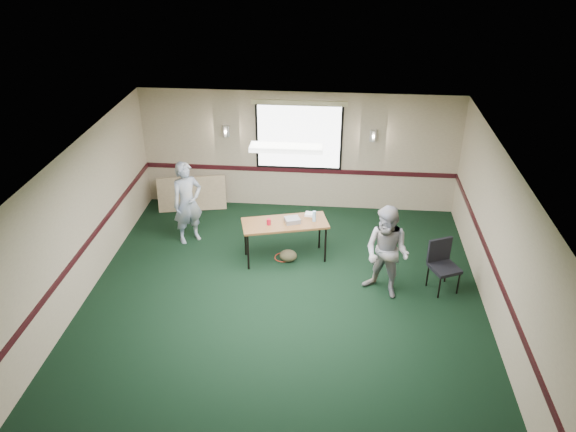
# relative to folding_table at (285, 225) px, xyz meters

# --- Properties ---
(ground) EXTENTS (8.00, 8.00, 0.00)m
(ground) POSITION_rel_folding_table_xyz_m (0.10, -1.74, -0.75)
(ground) COLOR black
(ground) RESTS_ON ground
(room_shell) EXTENTS (8.00, 8.02, 8.00)m
(room_shell) POSITION_rel_folding_table_xyz_m (0.10, 0.38, 0.83)
(room_shell) COLOR tan
(room_shell) RESTS_ON ground
(folding_table) EXTENTS (1.74, 1.04, 0.81)m
(folding_table) POSITION_rel_folding_table_xyz_m (0.00, 0.00, 0.00)
(folding_table) COLOR brown
(folding_table) RESTS_ON ground
(projector) EXTENTS (0.34, 0.31, 0.09)m
(projector) POSITION_rel_folding_table_xyz_m (0.14, 0.01, 0.10)
(projector) COLOR gray
(projector) RESTS_ON folding_table
(game_console) EXTENTS (0.22, 0.18, 0.05)m
(game_console) POSITION_rel_folding_table_xyz_m (0.47, 0.32, 0.08)
(game_console) COLOR white
(game_console) RESTS_ON folding_table
(red_cup) EXTENTS (0.08, 0.08, 0.12)m
(red_cup) POSITION_rel_folding_table_xyz_m (-0.30, -0.12, 0.12)
(red_cup) COLOR red
(red_cup) RESTS_ON folding_table
(water_bottle) EXTENTS (0.06, 0.06, 0.21)m
(water_bottle) POSITION_rel_folding_table_xyz_m (0.55, 0.10, 0.17)
(water_bottle) COLOR #94CDF2
(water_bottle) RESTS_ON folding_table
(duffel_bag) EXTENTS (0.36, 0.28, 0.24)m
(duffel_bag) POSITION_rel_folding_table_xyz_m (0.07, -0.10, -0.63)
(duffel_bag) COLOR #4A402A
(duffel_bag) RESTS_ON ground
(cable_coil) EXTENTS (0.42, 0.42, 0.02)m
(cable_coil) POSITION_rel_folding_table_xyz_m (-0.04, 0.01, -0.75)
(cable_coil) COLOR red
(cable_coil) RESTS_ON ground
(folded_table) EXTENTS (1.54, 0.54, 0.78)m
(folded_table) POSITION_rel_folding_table_xyz_m (-2.30, 1.86, -0.36)
(folded_table) COLOR #9C8260
(folded_table) RESTS_ON ground
(conference_chair) EXTENTS (0.62, 0.63, 0.95)m
(conference_chair) POSITION_rel_folding_table_xyz_m (2.89, -0.69, -0.20)
(conference_chair) COLOR black
(conference_chair) RESTS_ON ground
(person_left) EXTENTS (0.76, 0.72, 1.74)m
(person_left) POSITION_rel_folding_table_xyz_m (-2.02, 0.52, 0.12)
(person_left) COLOR #445D97
(person_left) RESTS_ON ground
(person_right) EXTENTS (1.06, 1.00, 1.72)m
(person_right) POSITION_rel_folding_table_xyz_m (1.86, -0.98, 0.11)
(person_right) COLOR #798ABD
(person_right) RESTS_ON ground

